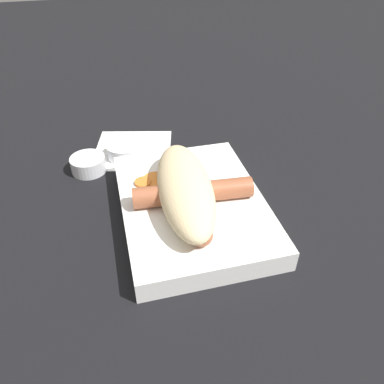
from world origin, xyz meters
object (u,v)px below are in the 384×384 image
condiment_cup_far (88,165)px  food_tray (192,206)px  bread_roll (185,188)px  sausage (190,193)px  condiment_cup_near (124,152)px

condiment_cup_far → food_tray: bearing=42.9°
bread_roll → sausage: bearing=88.4°
condiment_cup_near → sausage: bearing=22.0°
bread_roll → condiment_cup_near: bread_roll is taller
condiment_cup_far → condiment_cup_near: bearing=113.9°
sausage → condiment_cup_near: sausage is taller
bread_roll → condiment_cup_far: (-0.15, -0.12, -0.04)m
condiment_cup_near → condiment_cup_far: 0.06m
sausage → condiment_cup_near: (-0.17, -0.07, -0.03)m
food_tray → condiment_cup_near: 0.18m
condiment_cup_far → bread_roll: bearing=39.4°
food_tray → sausage: (0.01, -0.00, 0.03)m
sausage → bread_roll: bearing=-91.6°
sausage → condiment_cup_far: 0.20m
bread_roll → condiment_cup_far: bearing=-140.6°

